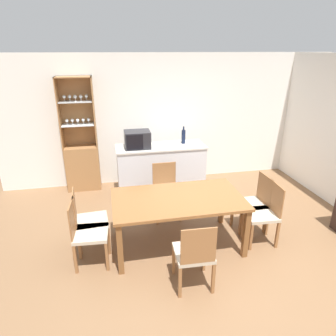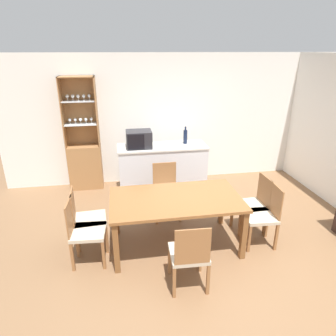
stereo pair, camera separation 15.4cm
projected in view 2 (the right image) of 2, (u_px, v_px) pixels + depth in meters
The scene contains 13 objects.
ground_plane at pixel (209, 251), 4.14m from camera, with size 18.00×18.00×0.00m, color brown.
wall_back at pixel (174, 119), 6.08m from camera, with size 6.80×0.06×2.55m.
kitchen_counter at pixel (162, 170), 5.68m from camera, with size 1.65×0.57×0.95m.
display_cabinet at pixel (85, 157), 5.86m from camera, with size 0.63×0.33×2.16m.
dining_table at pixel (176, 203), 4.05m from camera, with size 1.76×1.00×0.74m.
dining_chair_head_far at pixel (166, 191), 4.88m from camera, with size 0.43×0.43×0.89m.
dining_chair_side_right_far at pixel (253, 205), 4.45m from camera, with size 0.43×0.43×0.89m.
dining_chair_side_right_near at pixel (262, 215), 4.17m from camera, with size 0.45×0.45×0.89m.
dining_chair_side_left_near at pixel (85, 231), 3.81m from camera, with size 0.45×0.45×0.89m.
dining_chair_side_left_far at pixel (87, 219), 4.07m from camera, with size 0.45×0.45×0.89m.
dining_chair_head_near at pixel (189, 255), 3.37m from camera, with size 0.44×0.44×0.89m.
microwave at pixel (139, 139), 5.36m from camera, with size 0.45×0.36×0.31m.
wine_bottle at pixel (185, 137), 5.59m from camera, with size 0.07×0.07×0.32m.
Camera 2 is at (-1.13, -3.28, 2.60)m, focal length 32.00 mm.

